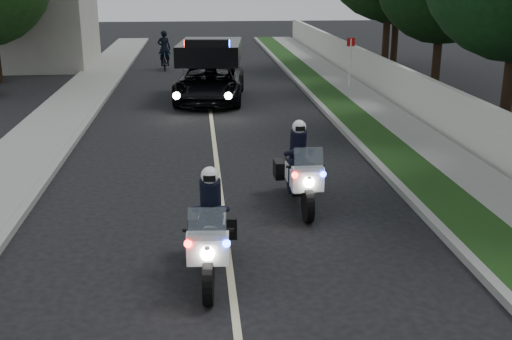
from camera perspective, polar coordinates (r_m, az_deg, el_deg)
The scene contains 18 objects.
ground at distance 10.07m, azimuth -2.17°, elevation -10.77°, with size 120.00×120.00×0.00m, color black.
curb_right at distance 19.97m, azimuth 7.97°, elevation 3.61°, with size 0.20×60.00×0.15m, color gray.
grass_verge at distance 20.15m, azimuth 9.91°, elevation 3.64°, with size 1.20×60.00×0.16m, color #193814.
sidewalk_right at distance 20.52m, azimuth 13.43°, elevation 3.68°, with size 1.40×60.00×0.16m, color gray.
property_wall at distance 20.73m, azimuth 16.19°, elevation 5.50°, with size 0.22×60.00×1.50m, color beige.
curb_left at distance 19.78m, azimuth -15.86°, elevation 2.98°, with size 0.20×60.00×0.15m, color gray.
sidewalk_left at distance 20.01m, azimuth -18.96°, elevation 2.87°, with size 2.00×60.00×0.16m, color gray.
lane_marking at distance 19.47m, azimuth -3.88°, elevation 3.17°, with size 0.12×50.00×0.01m, color #BFB78C.
police_moto_left at distance 10.53m, azimuth -4.04°, elevation -9.50°, with size 0.75×2.15×1.83m, color silver, non-canonical shape.
police_moto_right at distance 13.54m, azimuth 3.90°, elevation -3.23°, with size 0.76×2.18×1.85m, color white, non-canonical shape.
police_suv at distance 24.98m, azimuth -4.14°, elevation 6.30°, with size 2.51×5.43×2.64m, color black.
bicycle at distance 33.53m, azimuth -8.23°, elevation 8.97°, with size 0.57×1.65×0.86m, color black.
cyclist at distance 33.53m, azimuth -8.23°, elevation 8.97°, with size 0.65×0.43×1.81m, color black.
sign_post at distance 27.39m, azimuth 8.40°, elevation 7.13°, with size 0.36×0.36×2.29m, color maroon, non-canonical shape.
tree_right_b at distance 21.77m, azimuth 21.45°, elevation 3.50°, with size 5.92×5.92×9.86m, color #143C16, non-canonical shape.
tree_right_c at distance 28.08m, azimuth 15.80°, elevation 6.91°, with size 5.49×5.49×9.15m, color black, non-canonical shape.
tree_right_d at distance 34.08m, azimuth 11.52°, elevation 8.94°, with size 6.75×6.75×11.25m, color #183F15, non-canonical shape.
tree_right_e at distance 35.72m, azimuth 12.29°, elevation 9.26°, with size 6.01×6.01×10.02m, color black, non-canonical shape.
Camera 1 is at (-0.46, -8.88, 4.73)m, focal length 44.21 mm.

